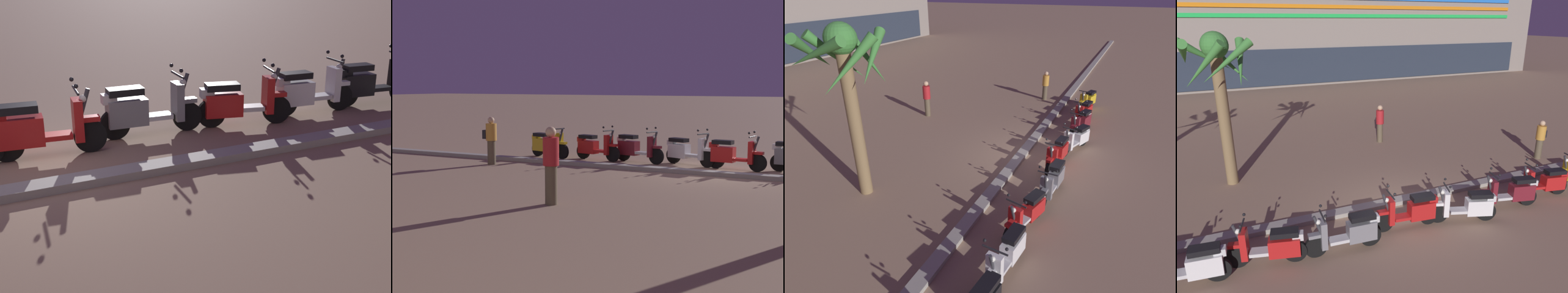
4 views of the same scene
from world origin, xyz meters
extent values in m
plane|color=#93755B|center=(0.00, 0.00, 0.00)|extent=(200.00, 200.00, 0.00)
cube|color=gray|center=(0.00, 0.52, 0.06)|extent=(60.00, 0.36, 0.12)
cylinder|color=black|center=(-6.45, -1.04, 0.26)|extent=(0.53, 0.16, 0.52)
cube|color=black|center=(-7.16, -0.95, 0.32)|extent=(0.63, 0.35, 0.08)
cube|color=black|center=(-6.67, -1.01, 0.44)|extent=(0.71, 0.40, 0.45)
cube|color=black|center=(-6.65, -1.02, 0.80)|extent=(0.63, 0.37, 0.12)
cube|color=black|center=(-6.37, -1.05, 0.70)|extent=(0.26, 0.23, 0.16)
sphere|color=black|center=(-7.61, -1.14, 1.14)|extent=(0.07, 0.07, 0.07)
cylinder|color=black|center=(-6.15, -0.89, 0.26)|extent=(0.53, 0.15, 0.52)
cylinder|color=black|center=(-4.91, -1.00, 0.26)|extent=(0.53, 0.15, 0.52)
cube|color=silver|center=(-5.58, -0.94, 0.32)|extent=(0.62, 0.34, 0.08)
cube|color=white|center=(-5.13, -0.98, 0.43)|extent=(0.71, 0.38, 0.44)
cube|color=black|center=(-5.11, -0.99, 0.79)|extent=(0.63, 0.36, 0.12)
cube|color=white|center=(-5.97, -0.90, 0.55)|extent=(0.17, 0.35, 0.66)
cube|color=white|center=(-6.15, -0.89, 0.55)|extent=(0.33, 0.19, 0.08)
cylinder|color=#333338|center=(-6.05, -0.90, 0.70)|extent=(0.29, 0.10, 0.69)
cylinder|color=black|center=(-5.97, -0.90, 1.02)|extent=(0.09, 0.56, 0.04)
sphere|color=white|center=(-6.07, -0.89, 0.88)|extent=(0.12, 0.12, 0.12)
cube|color=silver|center=(-4.83, -1.01, 0.69)|extent=(0.26, 0.22, 0.16)
sphere|color=black|center=(-5.97, -1.14, 1.14)|extent=(0.07, 0.07, 0.07)
sphere|color=black|center=(-5.92, -0.67, 1.14)|extent=(0.07, 0.07, 0.07)
cylinder|color=black|center=(-4.52, -0.70, 0.26)|extent=(0.53, 0.22, 0.52)
cylinder|color=black|center=(-3.31, -1.01, 0.26)|extent=(0.53, 0.22, 0.52)
cube|color=silver|center=(-3.97, -0.84, 0.32)|extent=(0.65, 0.42, 0.08)
cube|color=red|center=(-3.53, -0.95, 0.41)|extent=(0.74, 0.48, 0.42)
cube|color=black|center=(-3.51, -0.96, 0.74)|extent=(0.65, 0.44, 0.12)
cube|color=red|center=(-4.35, -0.75, 0.55)|extent=(0.22, 0.36, 0.66)
cube|color=red|center=(-4.52, -0.70, 0.55)|extent=(0.35, 0.23, 0.08)
cylinder|color=#333338|center=(-4.42, -0.73, 0.70)|extent=(0.29, 0.14, 0.69)
cylinder|color=black|center=(-4.35, -0.75, 1.02)|extent=(0.17, 0.55, 0.04)
sphere|color=white|center=(-4.44, -0.72, 0.88)|extent=(0.12, 0.12, 0.12)
cube|color=silver|center=(-3.24, -1.03, 0.64)|extent=(0.28, 0.25, 0.16)
sphere|color=black|center=(-4.38, -0.99, 1.14)|extent=(0.07, 0.07, 0.07)
sphere|color=black|center=(-4.27, -0.52, 1.14)|extent=(0.07, 0.07, 0.07)
cylinder|color=black|center=(-2.85, -1.04, 0.26)|extent=(0.53, 0.13, 0.52)
cylinder|color=black|center=(-1.54, -1.12, 0.26)|extent=(0.53, 0.13, 0.52)
cube|color=silver|center=(-2.25, -1.07, 0.32)|extent=(0.62, 0.32, 0.08)
cube|color=slate|center=(-1.76, -1.10, 0.45)|extent=(0.70, 0.36, 0.46)
cube|color=black|center=(-1.74, -1.11, 0.82)|extent=(0.62, 0.34, 0.12)
cube|color=slate|center=(-2.68, -1.05, 0.55)|extent=(0.16, 0.35, 0.66)
cube|color=slate|center=(-2.85, -1.04, 0.55)|extent=(0.33, 0.18, 0.08)
cylinder|color=#333338|center=(-2.75, -1.04, 0.70)|extent=(0.29, 0.09, 0.69)
cylinder|color=black|center=(-2.68, -1.05, 1.02)|extent=(0.07, 0.56, 0.04)
sphere|color=white|center=(-2.77, -1.04, 0.88)|extent=(0.12, 0.12, 0.12)
cube|color=silver|center=(-1.46, -1.12, 0.72)|extent=(0.25, 0.21, 0.16)
sphere|color=black|center=(-2.67, -1.29, 1.14)|extent=(0.07, 0.07, 0.07)
sphere|color=black|center=(-2.64, -0.81, 1.14)|extent=(0.07, 0.07, 0.07)
cylinder|color=black|center=(-1.00, -0.71, 0.26)|extent=(0.53, 0.16, 0.52)
cylinder|color=black|center=(0.25, -0.84, 0.26)|extent=(0.53, 0.16, 0.52)
cube|color=red|center=(-0.42, -0.77, 0.32)|extent=(0.63, 0.34, 0.08)
cube|color=red|center=(0.04, -0.82, 0.45)|extent=(0.71, 0.39, 0.45)
cube|color=black|center=(0.06, -0.82, 0.81)|extent=(0.63, 0.36, 0.12)
cube|color=red|center=(-0.82, -0.73, 0.55)|extent=(0.18, 0.35, 0.66)
cube|color=red|center=(-1.00, -0.71, 0.55)|extent=(0.34, 0.19, 0.08)
cylinder|color=#333338|center=(-0.90, -0.72, 0.70)|extent=(0.29, 0.10, 0.69)
cylinder|color=black|center=(-0.82, -0.73, 1.02)|extent=(0.10, 0.56, 0.04)
sphere|color=white|center=(-0.92, -0.72, 0.88)|extent=(0.12, 0.12, 0.12)
sphere|color=black|center=(-0.83, -0.97, 1.14)|extent=(0.07, 0.07, 0.07)
sphere|color=black|center=(-0.78, -0.49, 1.14)|extent=(0.07, 0.07, 0.07)
camera|label=1|loc=(1.13, 7.49, 3.08)|focal=50.85mm
camera|label=2|loc=(-4.26, 16.10, 2.55)|focal=52.46mm
camera|label=3|loc=(-10.54, -2.76, 5.61)|focal=30.86mm
camera|label=4|loc=(-4.52, -8.00, 5.13)|focal=33.45mm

